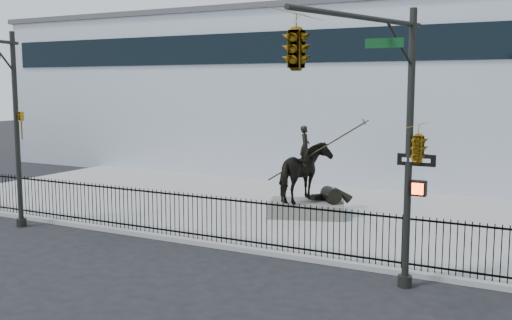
% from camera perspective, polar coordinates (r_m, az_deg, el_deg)
% --- Properties ---
extents(ground, '(120.00, 120.00, 0.00)m').
position_cam_1_polar(ground, '(18.79, -7.63, -8.77)').
color(ground, black).
rests_on(ground, ground).
extents(plaza, '(30.00, 12.00, 0.15)m').
position_cam_1_polar(plaza, '(24.63, 1.88, -4.67)').
color(plaza, gray).
rests_on(plaza, ground).
extents(building, '(44.00, 14.00, 9.00)m').
position_cam_1_polar(building, '(36.25, 11.00, 6.08)').
color(building, silver).
rests_on(building, ground).
extents(picket_fence, '(22.10, 0.10, 1.50)m').
position_cam_1_polar(picket_fence, '(19.57, -5.55, -5.36)').
color(picket_fence, black).
rests_on(picket_fence, plaza).
extents(statue_plinth, '(3.30, 2.75, 0.53)m').
position_cam_1_polar(statue_plinth, '(23.14, 4.84, -4.62)').
color(statue_plinth, '#4F4E49').
rests_on(statue_plinth, plaza).
extents(equestrian_statue, '(3.44, 2.73, 3.07)m').
position_cam_1_polar(equestrian_statue, '(22.89, 5.01, -1.25)').
color(equestrian_statue, black).
rests_on(equestrian_statue, statue_plinth).
extents(traffic_signal_left, '(1.52, 4.84, 7.00)m').
position_cam_1_polar(traffic_signal_left, '(22.31, -23.08, 3.76)').
color(traffic_signal_left, black).
rests_on(traffic_signal_left, ground).
extents(traffic_signal_right, '(2.17, 6.86, 7.00)m').
position_cam_1_polar(traffic_signal_right, '(13.31, 10.06, 5.78)').
color(traffic_signal_right, black).
rests_on(traffic_signal_right, ground).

